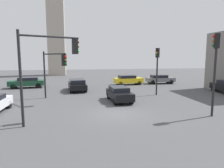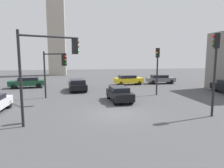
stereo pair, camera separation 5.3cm
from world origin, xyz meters
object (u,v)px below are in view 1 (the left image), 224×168
at_px(traffic_light_1, 157,63).
at_px(car_2, 128,80).
at_px(car_3, 160,79).
at_px(traffic_light_2, 54,65).
at_px(traffic_light_3, 215,60).
at_px(car_1, 119,94).
at_px(car_6, 27,82).
at_px(traffic_light_0, 48,59).
at_px(car_0, 77,85).

xyz_separation_m(traffic_light_1, car_2, (-0.97, 8.56, -2.79)).
bearing_deg(car_3, traffic_light_1, -113.39).
xyz_separation_m(traffic_light_2, traffic_light_3, (11.41, -7.15, 0.60)).
relative_size(traffic_light_1, traffic_light_3, 0.89).
height_order(car_1, car_6, car_6).
height_order(traffic_light_0, car_6, traffic_light_0).
distance_m(traffic_light_0, traffic_light_1, 12.71).
relative_size(traffic_light_3, car_2, 1.31).
height_order(traffic_light_1, car_2, traffic_light_1).
height_order(car_3, car_6, car_6).
relative_size(traffic_light_0, car_1, 1.41).
height_order(car_0, car_1, car_0).
bearing_deg(traffic_light_0, traffic_light_1, 12.07).
bearing_deg(car_3, car_0, -158.41).
relative_size(car_3, car_6, 0.93).
xyz_separation_m(traffic_light_2, car_3, (14.87, 9.85, -2.62)).
xyz_separation_m(traffic_light_0, car_0, (1.73, 11.83, -3.28)).
height_order(traffic_light_2, car_6, traffic_light_2).
relative_size(traffic_light_1, car_2, 1.16).
xyz_separation_m(traffic_light_3, car_6, (-15.99, 16.11, -3.18)).
bearing_deg(car_0, car_3, -75.36).
xyz_separation_m(traffic_light_0, traffic_light_1, (10.26, 7.48, -0.48)).
bearing_deg(traffic_light_3, car_0, -30.62).
distance_m(traffic_light_2, car_6, 10.39).
height_order(traffic_light_3, car_3, traffic_light_3).
bearing_deg(car_3, car_2, -174.68).
distance_m(car_1, car_3, 14.26).
bearing_deg(car_3, traffic_light_3, -99.27).
bearing_deg(traffic_light_0, car_6, 83.76).
relative_size(traffic_light_0, traffic_light_2, 1.21).
bearing_deg(car_2, traffic_light_0, -125.08).
bearing_deg(traffic_light_3, car_2, -61.30).
relative_size(traffic_light_3, car_1, 1.41).
xyz_separation_m(car_1, car_6, (-10.56, 10.26, 0.05)).
distance_m(car_0, car_3, 13.53).
bearing_deg(car_2, traffic_light_2, -140.27).
bearing_deg(car_2, traffic_light_1, -88.53).
distance_m(car_1, car_6, 14.73).
height_order(traffic_light_0, traffic_light_2, traffic_light_0).
distance_m(traffic_light_0, car_1, 8.31).
height_order(traffic_light_2, car_2, traffic_light_2).
relative_size(car_2, car_6, 0.94).
relative_size(traffic_light_2, car_6, 1.00).
relative_size(traffic_light_0, car_3, 1.31).
bearing_deg(car_3, traffic_light_2, -144.25).
distance_m(traffic_light_1, traffic_light_3, 8.20).
bearing_deg(traffic_light_1, car_2, -121.39).
xyz_separation_m(car_2, car_6, (-14.24, -0.60, 0.02)).
height_order(car_1, car_3, car_3).
distance_m(car_2, car_6, 14.26).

